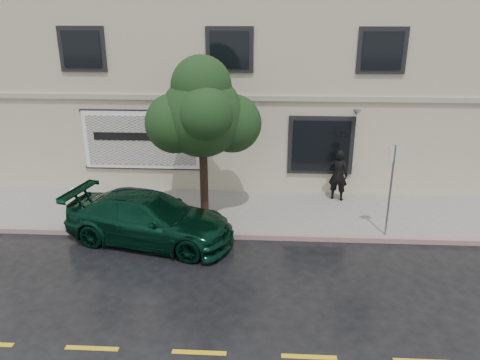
# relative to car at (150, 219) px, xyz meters

# --- Properties ---
(ground) EXTENTS (90.00, 90.00, 0.00)m
(ground) POSITION_rel_car_xyz_m (2.09, -1.20, -0.73)
(ground) COLOR black
(ground) RESTS_ON ground
(sidewalk) EXTENTS (20.00, 3.50, 0.15)m
(sidewalk) POSITION_rel_car_xyz_m (2.09, 2.05, -0.65)
(sidewalk) COLOR #999591
(sidewalk) RESTS_ON ground
(curb) EXTENTS (20.00, 0.18, 0.16)m
(curb) POSITION_rel_car_xyz_m (2.09, 0.30, -0.65)
(curb) COLOR gray
(curb) RESTS_ON ground
(road_marking) EXTENTS (19.00, 0.12, 0.01)m
(road_marking) POSITION_rel_car_xyz_m (2.09, -4.70, -0.72)
(road_marking) COLOR gold
(road_marking) RESTS_ON ground
(building) EXTENTS (20.00, 8.12, 7.00)m
(building) POSITION_rel_car_xyz_m (2.09, 7.80, 2.77)
(building) COLOR #B3A990
(building) RESTS_ON ground
(billboard) EXTENTS (4.30, 0.16, 2.20)m
(billboard) POSITION_rel_car_xyz_m (-1.11, 3.72, 1.33)
(billboard) COLOR white
(billboard) RESTS_ON ground
(car) EXTENTS (5.36, 3.30, 1.45)m
(car) POSITION_rel_car_xyz_m (0.00, 0.00, 0.00)
(car) COLOR black
(car) RESTS_ON ground
(pedestrian) EXTENTS (0.78, 0.66, 1.82)m
(pedestrian) POSITION_rel_car_xyz_m (5.88, 3.19, 0.34)
(pedestrian) COLOR black
(pedestrian) RESTS_ON sidewalk
(umbrella) EXTENTS (1.08, 1.08, 0.79)m
(umbrella) POSITION_rel_car_xyz_m (5.88, 3.19, 1.64)
(umbrella) COLOR black
(umbrella) RESTS_ON pedestrian
(street_tree) EXTENTS (2.50, 2.50, 4.58)m
(street_tree) POSITION_rel_car_xyz_m (1.43, 1.43, 2.73)
(street_tree) COLOR #312016
(street_tree) RESTS_ON sidewalk
(fire_hydrant) EXTENTS (0.36, 0.34, 0.88)m
(fire_hydrant) POSITION_rel_car_xyz_m (-2.87, 1.55, -0.15)
(fire_hydrant) COLOR white
(fire_hydrant) RESTS_ON sidewalk
(sign_pole) EXTENTS (0.33, 0.11, 2.77)m
(sign_pole) POSITION_rel_car_xyz_m (6.96, 0.50, 1.08)
(sign_pole) COLOR gray
(sign_pole) RESTS_ON sidewalk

